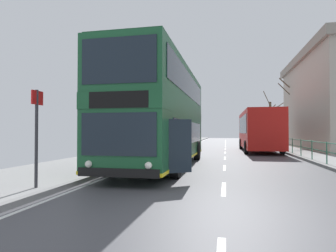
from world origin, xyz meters
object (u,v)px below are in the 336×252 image
double_decker_bus_main (163,115)px  bus_stop_sign_near (37,127)px  background_bus_far_lane (259,130)px  bare_tree_far_01 (292,108)px  bare_tree_far_00 (270,120)px

double_decker_bus_main → bus_stop_sign_near: size_ratio=4.35×
background_bus_far_lane → bare_tree_far_01: 7.94m
bus_stop_sign_near → background_bus_far_lane: bearing=67.6°
background_bus_far_lane → bare_tree_far_00: (2.85, 13.43, 1.32)m
background_bus_far_lane → bare_tree_far_01: (3.89, 6.54, 2.27)m
double_decker_bus_main → bare_tree_far_00: (8.27, 25.11, 0.71)m
background_bus_far_lane → bus_stop_sign_near: 19.36m
bus_stop_sign_near → bare_tree_far_01: size_ratio=0.32×
double_decker_bus_main → background_bus_far_lane: size_ratio=1.08×
background_bus_far_lane → double_decker_bus_main: bearing=-114.9°
bare_tree_far_00 → double_decker_bus_main: bearing=-108.2°
background_bus_far_lane → bus_stop_sign_near: bearing=-112.4°
bus_stop_sign_near → bare_tree_far_01: (11.26, 24.43, 2.31)m
background_bus_far_lane → bus_stop_sign_near: (-7.37, -17.90, -0.04)m
double_decker_bus_main → bus_stop_sign_near: double_decker_bus_main is taller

